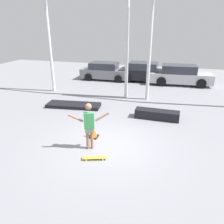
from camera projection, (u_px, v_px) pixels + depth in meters
name	position (u px, v px, depth m)	size (l,w,h in m)	color
ground_plane	(107.00, 145.00, 8.45)	(36.00, 36.00, 0.00)	gray
skateboarder	(89.00, 124.00, 7.84)	(1.38, 0.65, 1.79)	#8C664C
skateboard	(95.00, 157.00, 7.54)	(0.85, 0.47, 0.08)	gold
grind_box	(157.00, 115.00, 10.74)	(2.13, 0.58, 0.44)	black
manual_pad	(74.00, 105.00, 12.35)	(3.00, 0.98, 0.19)	black
canopy_support_left	(86.00, 30.00, 13.22)	(5.38, 0.20, 6.73)	silver
canopy_support_right	(200.00, 31.00, 11.48)	(5.38, 0.20, 6.73)	silver
parked_car_grey	(105.00, 71.00, 18.39)	(4.15, 2.01, 1.43)	slate
parked_car_black	(144.00, 72.00, 17.82)	(4.14, 1.98, 1.52)	black
parked_car_silver	(180.00, 75.00, 16.76)	(4.71, 2.10, 1.51)	#B7BABF
traffic_cone	(93.00, 131.00, 8.95)	(0.40, 0.40, 0.57)	black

